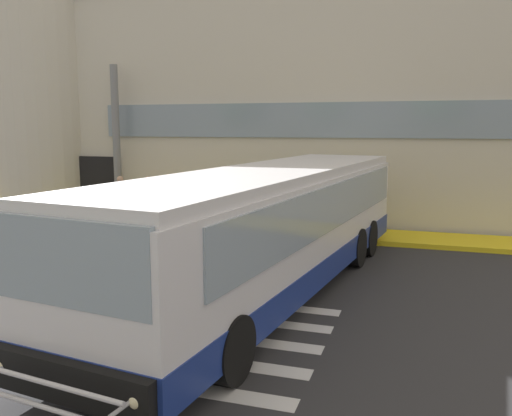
{
  "coord_description": "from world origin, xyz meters",
  "views": [
    {
      "loc": [
        5.62,
        -12.23,
        3.59
      ],
      "look_at": [
        1.52,
        0.61,
        1.5
      ],
      "focal_mm": 37.06,
      "sensor_mm": 36.0,
      "label": 1
    }
  ],
  "objects_px": {
    "entry_support_column": "(116,142)",
    "safety_bollard_yellow": "(191,222)",
    "passenger_by_doorway": "(149,196)",
    "passenger_near_column": "(121,197)",
    "bus_main_foreground": "(272,231)"
  },
  "relations": [
    {
      "from": "entry_support_column",
      "to": "safety_bollard_yellow",
      "type": "xyz_separation_m",
      "value": [
        3.86,
        -1.8,
        -2.56
      ]
    },
    {
      "from": "entry_support_column",
      "to": "passenger_by_doorway",
      "type": "bearing_deg",
      "value": -26.25
    },
    {
      "from": "passenger_near_column",
      "to": "passenger_by_doorway",
      "type": "height_order",
      "value": "same"
    },
    {
      "from": "safety_bollard_yellow",
      "to": "passenger_by_doorway",
      "type": "bearing_deg",
      "value": 156.09
    },
    {
      "from": "bus_main_foreground",
      "to": "passenger_by_doorway",
      "type": "distance_m",
      "value": 8.64
    },
    {
      "from": "passenger_near_column",
      "to": "safety_bollard_yellow",
      "type": "relative_size",
      "value": 1.86
    },
    {
      "from": "entry_support_column",
      "to": "safety_bollard_yellow",
      "type": "relative_size",
      "value": 6.35
    },
    {
      "from": "entry_support_column",
      "to": "passenger_by_doorway",
      "type": "xyz_separation_m",
      "value": [
        1.81,
        -0.89,
        -1.89
      ]
    },
    {
      "from": "passenger_by_doorway",
      "to": "safety_bollard_yellow",
      "type": "xyz_separation_m",
      "value": [
        2.04,
        -0.91,
        -0.66
      ]
    },
    {
      "from": "passenger_near_column",
      "to": "safety_bollard_yellow",
      "type": "xyz_separation_m",
      "value": [
        3.06,
        -0.68,
        -0.63
      ]
    },
    {
      "from": "passenger_by_doorway",
      "to": "safety_bollard_yellow",
      "type": "distance_m",
      "value": 2.33
    },
    {
      "from": "safety_bollard_yellow",
      "to": "passenger_near_column",
      "type": "bearing_deg",
      "value": 167.54
    },
    {
      "from": "passenger_by_doorway",
      "to": "bus_main_foreground",
      "type": "bearing_deg",
      "value": -43.2
    },
    {
      "from": "passenger_by_doorway",
      "to": "passenger_near_column",
      "type": "bearing_deg",
      "value": -167.17
    },
    {
      "from": "entry_support_column",
      "to": "bus_main_foreground",
      "type": "height_order",
      "value": "entry_support_column"
    }
  ]
}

